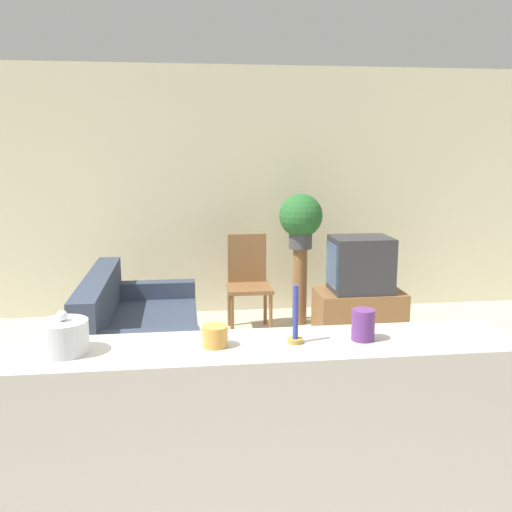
% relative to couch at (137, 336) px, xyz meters
% --- Properties ---
extents(ground_plane, '(14.00, 14.00, 0.00)m').
position_rel_couch_xyz_m(ground_plane, '(0.41, -1.81, -0.27)').
color(ground_plane, beige).
extents(wall_back, '(9.00, 0.06, 2.70)m').
position_rel_couch_xyz_m(wall_back, '(0.41, 1.62, 1.08)').
color(wall_back, beige).
rests_on(wall_back, ground_plane).
extents(couch, '(0.91, 1.68, 0.80)m').
position_rel_couch_xyz_m(couch, '(0.00, 0.00, 0.00)').
color(couch, '#384256').
rests_on(couch, ground_plane).
extents(tv_stand, '(0.84, 0.50, 0.47)m').
position_rel_couch_xyz_m(tv_stand, '(2.09, 0.51, -0.04)').
color(tv_stand, olive).
rests_on(tv_stand, ground_plane).
extents(television, '(0.58, 0.45, 0.53)m').
position_rel_couch_xyz_m(television, '(2.08, 0.51, 0.46)').
color(television, '#333338').
rests_on(television, tv_stand).
extents(wooden_chair, '(0.44, 0.44, 0.97)m').
position_rel_couch_xyz_m(wooden_chair, '(1.05, 0.93, 0.26)').
color(wooden_chair, olive).
rests_on(wooden_chair, ground_plane).
extents(plant_stand, '(0.15, 0.15, 0.81)m').
position_rel_couch_xyz_m(plant_stand, '(1.61, 1.03, 0.13)').
color(plant_stand, olive).
rests_on(plant_stand, ground_plane).
extents(potted_plant, '(0.45, 0.45, 0.56)m').
position_rel_couch_xyz_m(potted_plant, '(1.61, 1.03, 0.85)').
color(potted_plant, '#4C4C51').
rests_on(potted_plant, plant_stand).
extents(foreground_counter, '(2.95, 0.44, 1.01)m').
position_rel_couch_xyz_m(foreground_counter, '(0.41, -2.35, 0.23)').
color(foreground_counter, beige).
rests_on(foreground_counter, ground_plane).
extents(decorative_bowl, '(0.20, 0.20, 0.18)m').
position_rel_couch_xyz_m(decorative_bowl, '(-0.09, -2.35, 0.80)').
color(decorative_bowl, silver).
rests_on(decorative_bowl, foreground_counter).
extents(candle_jar, '(0.11, 0.11, 0.09)m').
position_rel_couch_xyz_m(candle_jar, '(0.53, -2.35, 0.78)').
color(candle_jar, gold).
rests_on(candle_jar, foreground_counter).
extents(candlestick, '(0.07, 0.07, 0.26)m').
position_rel_couch_xyz_m(candlestick, '(0.88, -2.35, 0.82)').
color(candlestick, '#B7933D').
rests_on(candlestick, foreground_counter).
extents(coffee_tin, '(0.10, 0.10, 0.14)m').
position_rel_couch_xyz_m(coffee_tin, '(1.18, -2.35, 0.80)').
color(coffee_tin, '#66337F').
rests_on(coffee_tin, foreground_counter).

